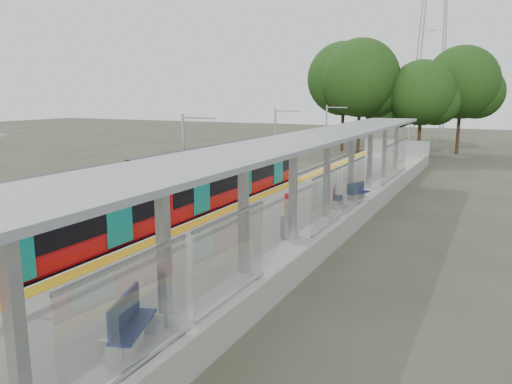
# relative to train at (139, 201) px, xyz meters

# --- Properties ---
(trackbed) EXTENTS (3.00, 70.00, 0.24)m
(trackbed) POSITION_rel_train_xyz_m (-0.00, 7.00, -1.93)
(trackbed) COLOR #59544C
(trackbed) RESTS_ON ground
(platform) EXTENTS (6.00, 50.00, 1.00)m
(platform) POSITION_rel_train_xyz_m (4.50, 7.00, -1.55)
(platform) COLOR gray
(platform) RESTS_ON ground
(tactile_strip) EXTENTS (0.60, 50.00, 0.02)m
(tactile_strip) POSITION_rel_train_xyz_m (1.95, 7.00, -1.04)
(tactile_strip) COLOR gold
(tactile_strip) RESTS_ON platform
(end_fence) EXTENTS (6.00, 0.10, 1.20)m
(end_fence) POSITION_rel_train_xyz_m (4.50, 31.95, -0.45)
(end_fence) COLOR #9EA0A5
(end_fence) RESTS_ON platform
(train) EXTENTS (2.74, 27.60, 3.62)m
(train) POSITION_rel_train_xyz_m (0.00, 0.00, 0.00)
(train) COLOR black
(train) RESTS_ON ground
(canopy) EXTENTS (3.27, 38.00, 3.66)m
(canopy) POSITION_rel_train_xyz_m (6.11, 3.18, 2.15)
(canopy) COLOR #9EA0A5
(canopy) RESTS_ON platform
(pylon) EXTENTS (8.00, 4.00, 38.00)m
(pylon) POSITION_rel_train_xyz_m (3.50, 60.00, 16.95)
(pylon) COLOR #9EA0A5
(pylon) RESTS_ON ground
(tree_cluster) EXTENTS (20.15, 13.45, 12.25)m
(tree_cluster) POSITION_rel_train_xyz_m (2.06, 39.39, 5.51)
(tree_cluster) COLOR #382316
(tree_cluster) RESTS_ON ground
(catenary_masts) EXTENTS (2.08, 48.16, 5.40)m
(catenary_masts) POSITION_rel_train_xyz_m (-1.72, 6.00, 0.86)
(catenary_masts) COLOR #9EA0A5
(catenary_masts) RESTS_ON ground
(bench_near) EXTENTS (1.08, 1.78, 1.17)m
(bench_near) POSITION_rel_train_xyz_m (6.47, -8.27, -0.44)
(bench_near) COLOR #101C52
(bench_near) RESTS_ON platform
(bench_mid) EXTENTS (0.74, 1.41, 0.92)m
(bench_mid) POSITION_rel_train_xyz_m (6.28, 7.24, -0.57)
(bench_mid) COLOR #101C52
(bench_mid) RESTS_ON platform
(bench_far) EXTENTS (0.92, 1.42, 0.94)m
(bench_far) POSITION_rel_train_xyz_m (6.87, 8.99, -0.56)
(bench_far) COLOR #101C52
(bench_far) RESTS_ON platform
(info_pillar_far) EXTENTS (0.36, 0.36, 1.61)m
(info_pillar_far) POSITION_rel_train_xyz_m (6.08, 1.58, -0.35)
(info_pillar_far) COLOR beige
(info_pillar_far) RESTS_ON platform
(litter_bin) EXTENTS (0.58, 0.58, 0.91)m
(litter_bin) POSITION_rel_train_xyz_m (6.27, 0.94, -0.60)
(litter_bin) COLOR #9EA0A5
(litter_bin) RESTS_ON platform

